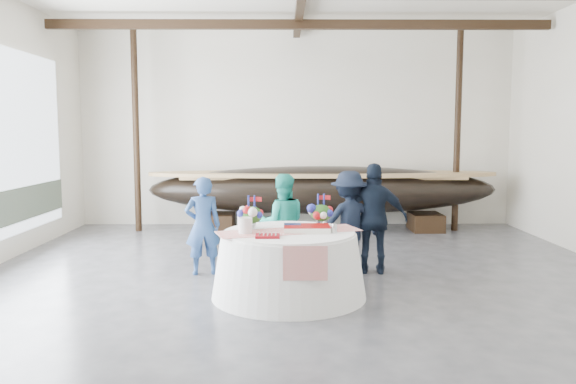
{
  "coord_description": "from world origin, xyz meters",
  "views": [
    {
      "loc": [
        -0.3,
        -7.16,
        2.17
      ],
      "look_at": [
        -0.23,
        1.51,
        1.24
      ],
      "focal_mm": 35.0,
      "sensor_mm": 36.0,
      "label": 1
    }
  ],
  "objects": [
    {
      "name": "wall_back",
      "position": [
        0.0,
        6.0,
        2.25
      ],
      "size": [
        10.0,
        0.02,
        4.5
      ],
      "primitive_type": "cube",
      "color": "silver",
      "rests_on": "ground"
    },
    {
      "name": "banquet_table",
      "position": [
        -0.23,
        0.11,
        0.44
      ],
      "size": [
        2.04,
        2.04,
        0.87
      ],
      "color": "white",
      "rests_on": "ground"
    },
    {
      "name": "guest_woman_blue",
      "position": [
        -1.53,
        1.29,
        0.75
      ],
      "size": [
        0.62,
        0.48,
        1.51
      ],
      "primitive_type": "imported",
      "rotation": [
        0.0,
        0.0,
        3.39
      ],
      "color": "navy",
      "rests_on": "ground"
    },
    {
      "name": "wall_front",
      "position": [
        0.0,
        -6.0,
        2.25
      ],
      "size": [
        10.0,
        0.02,
        4.5
      ],
      "primitive_type": "cube",
      "color": "silver",
      "rests_on": "ground"
    },
    {
      "name": "guest_man_right",
      "position": [
        1.1,
        1.33,
        0.85
      ],
      "size": [
        1.04,
        0.54,
        1.7
      ],
      "primitive_type": "imported",
      "rotation": [
        0.0,
        0.0,
        3.01
      ],
      "color": "black",
      "rests_on": "ground"
    },
    {
      "name": "longboat_display",
      "position": [
        0.56,
        5.1,
        0.91
      ],
      "size": [
        7.64,
        1.53,
        1.43
      ],
      "color": "black",
      "rests_on": "ground"
    },
    {
      "name": "guest_man_left",
      "position": [
        0.71,
        1.37,
        0.79
      ],
      "size": [
        1.13,
        0.8,
        1.58
      ],
      "primitive_type": "imported",
      "rotation": [
        0.0,
        0.0,
        3.36
      ],
      "color": "black",
      "rests_on": "ground"
    },
    {
      "name": "floor",
      "position": [
        0.0,
        0.0,
        0.0
      ],
      "size": [
        10.0,
        12.0,
        0.01
      ],
      "primitive_type": "cube",
      "color": "#3D3D42",
      "rests_on": "ground"
    },
    {
      "name": "guest_woman_teal",
      "position": [
        -0.32,
        1.39,
        0.77
      ],
      "size": [
        0.8,
        0.65,
        1.54
      ],
      "primitive_type": "imported",
      "rotation": [
        0.0,
        0.0,
        3.23
      ],
      "color": "#21AE9B",
      "rests_on": "ground"
    },
    {
      "name": "tabletop_items",
      "position": [
        -0.28,
        0.25,
        1.02
      ],
      "size": [
        1.97,
        1.1,
        0.4
      ],
      "color": "red",
      "rests_on": "banquet_table"
    },
    {
      "name": "pavilion_structure",
      "position": [
        0.0,
        0.86,
        4.0
      ],
      "size": [
        9.8,
        11.76,
        4.5
      ],
      "color": "black",
      "rests_on": "ground"
    }
  ]
}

